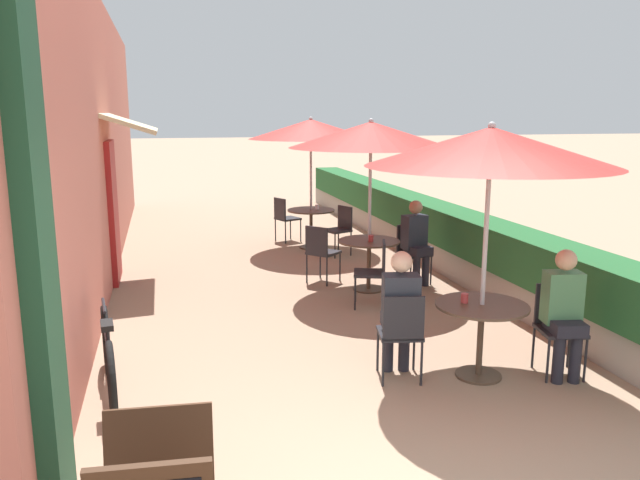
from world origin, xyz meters
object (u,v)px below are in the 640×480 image
Objects in this scene: seated_patron_mid_right at (416,239)px; cafe_chair_far_left at (285,216)px; cafe_chair_mid_right at (412,249)px; coffee_cup_far at (317,207)px; patio_table_mid at (369,252)px; coffee_cup_near at (465,298)px; cafe_chair_near_left at (401,330)px; patio_table_near at (481,321)px; cafe_chair_mid_left at (375,268)px; cafe_chair_far_right at (340,226)px; cafe_chair_mid_back at (321,249)px; patio_umbrella_far at (311,129)px; patio_table_far at (311,219)px; cafe_chair_near_right at (558,322)px; coffee_cup_mid at (371,238)px; seated_patron_near_right at (564,308)px; bicycle_leaning at (109,358)px; patio_umbrella_near at (491,147)px; seated_patron_near_left at (400,308)px; patio_umbrella_mid at (371,135)px.

seated_patron_mid_right is 3.76m from cafe_chair_far_left.
cafe_chair_mid_right reaches higher than coffee_cup_far.
coffee_cup_near is at bearing -91.16° from patio_table_mid.
cafe_chair_near_left is 3.49m from seated_patron_mid_right.
coffee_cup_near reaches higher than patio_table_near.
patio_table_near is 1.01× the size of cafe_chair_mid_left.
cafe_chair_mid_left is 3.06m from cafe_chair_far_right.
cafe_chair_mid_back and cafe_chair_far_left have the same top height.
cafe_chair_near_left is at bearing 174.08° from patio_table_near.
patio_umbrella_far is at bearing 5.61° from cafe_chair_far_right.
cafe_chair_far_left is (-0.45, 6.67, -0.25)m from coffee_cup_near.
patio_table_far is at bearing 92.07° from patio_table_near.
cafe_chair_mid_left is at bearing -55.57° from cafe_chair_near_right.
coffee_cup_mid is at bearing 151.99° from cafe_chair_far_right.
seated_patron_near_right reaches higher than bicycle_leaning.
cafe_chair_mid_left is 0.70× the size of seated_patron_mid_right.
seated_patron_near_right is at bearing 90.00° from cafe_chair_near_right.
patio_table_far is (0.43, 2.43, 0.04)m from cafe_chair_mid_back.
cafe_chair_mid_right is 0.99× the size of patio_table_far.
patio_umbrella_near is 3.91m from bicycle_leaning.
cafe_chair_mid_back is at bearing 42.45° from bicycle_leaning.
bicycle_leaning is at bearing -46.61° from cafe_chair_far_left.
seated_patron_near_left is 6.58m from cafe_chair_far_left.
seated_patron_near_right is at bearing -75.85° from patio_table_mid.
coffee_cup_mid is at bearing -90.80° from patio_umbrella_mid.
seated_patron_near_left is at bearing -2.60° from seated_patron_near_right.
patio_table_mid is 1.65m from patio_umbrella_mid.
seated_patron_mid_right is at bearing -28.42° from cafe_chair_mid_left.
seated_patron_mid_right is at bearing -74.17° from coffee_cup_far.
patio_umbrella_near is 6.23m from coffee_cup_far.
seated_patron_near_left is (-0.76, 0.19, 0.13)m from patio_table_near.
patio_table_near is 1.01× the size of cafe_chair_far_left.
bicycle_leaning is (-2.64, 0.35, -0.16)m from cafe_chair_near_left.
cafe_chair_far_right is at bearing -69.29° from coffee_cup_far.
cafe_chair_far_right is at bearing 84.32° from patio_table_mid.
coffee_cup_far is (0.14, 3.71, 0.25)m from cafe_chair_mid_left.
coffee_cup_mid is at bearing -63.10° from cafe_chair_near_right.
bicycle_leaning is (-3.20, -5.64, -0.20)m from patio_table_far.
seated_patron_near_left reaches higher than cafe_chair_mid_right.
cafe_chair_far_left is 9.67× the size of coffee_cup_far.
cafe_chair_mid_right is (0.67, 3.34, -0.04)m from patio_table_near.
cafe_chair_mid_back is at bearing -100.10° from patio_table_far.
cafe_chair_far_right is at bearing 113.50° from cafe_chair_mid_back.
coffee_cup_near reaches higher than patio_table_mid.
cafe_chair_near_right is at bearing -20.73° from cafe_chair_mid_back.
bicycle_leaning is at bearing -120.51° from coffee_cup_far.
patio_table_near is at bearing -155.74° from cafe_chair_mid_left.
patio_umbrella_far is at bearing 180.00° from patio_table_far.
cafe_chair_far_left is (-1.37, 6.84, 0.00)m from cafe_chair_near_right.
patio_umbrella_far is at bearing 172.94° from coffee_cup_far.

